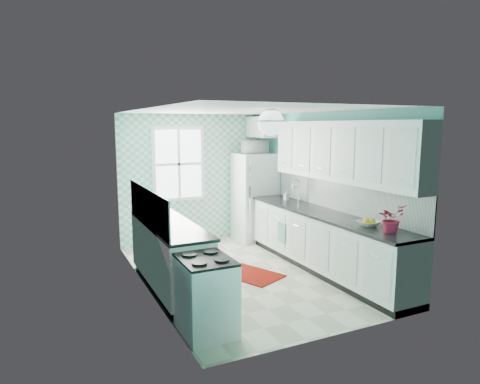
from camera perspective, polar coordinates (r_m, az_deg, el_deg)
name	(u,v)px	position (r m, az deg, el deg)	size (l,w,h in m)	color
floor	(244,274)	(6.77, 0.53, -10.92)	(3.00, 4.40, 0.02)	beige
ceiling	(244,110)	(6.37, 0.56, 10.91)	(3.00, 4.40, 0.02)	white
wall_back	(195,178)	(8.48, -5.98, 1.83)	(3.00, 0.02, 2.50)	#66CBBF
wall_front	(336,225)	(4.60, 12.67, -4.33)	(3.00, 0.02, 2.50)	#66CBBF
wall_left	(144,202)	(5.96, -12.63, -1.33)	(0.02, 4.40, 2.50)	#66CBBF
wall_right	(326,188)	(7.23, 11.38, 0.49)	(0.02, 4.40, 2.50)	#66CBBF
accent_wall	(196,178)	(8.46, -5.93, 1.82)	(3.00, 0.01, 2.50)	#6EC3A7
window	(179,164)	(8.29, -8.19, 3.72)	(1.04, 0.05, 1.44)	white
backsplash_right	(340,195)	(6.92, 13.19, -0.42)	(0.02, 3.60, 0.51)	white
backsplash_left	(147,207)	(5.90, -12.24, -1.96)	(0.02, 2.15, 0.51)	white
upper_cabinets_right	(342,151)	(6.59, 13.44, 5.30)	(0.33, 3.20, 0.90)	white
upper_cabinet_fridge	(263,127)	(8.59, 3.07, 8.65)	(0.40, 0.74, 0.40)	white
ceiling_light	(271,122)	(5.66, 4.14, 9.25)	(0.34, 0.34, 0.35)	silver
base_cabinets_right	(324,243)	(6.90, 11.08, -6.70)	(0.60, 3.60, 0.90)	white
countertop_right	(324,214)	(6.78, 11.10, -2.89)	(0.63, 3.60, 0.04)	black
base_cabinets_left	(170,257)	(6.15, -9.37, -8.59)	(0.60, 2.15, 0.90)	white
countertop_left	(170,225)	(6.03, -9.35, -4.31)	(0.63, 2.15, 0.04)	black
fridge	(255,197)	(8.59, 1.98, -0.61)	(0.75, 0.75, 1.73)	white
stove	(206,294)	(4.88, -4.58, -13.40)	(0.56, 0.69, 0.83)	white
sink	(291,203)	(7.58, 6.85, -1.45)	(0.47, 0.40, 0.53)	silver
rug	(251,274)	(6.72, 1.45, -10.93)	(0.64, 0.92, 0.01)	maroon
dish_towel	(282,233)	(7.34, 5.59, -5.40)	(0.02, 0.23, 0.35)	#559B8B
fruit_bowl	(369,223)	(6.04, 16.78, -4.02)	(0.29, 0.29, 0.07)	white
potted_plant	(391,219)	(5.72, 19.54, -3.36)	(0.33, 0.28, 0.36)	red
soap_bottle	(286,195)	(7.79, 6.20, -0.47)	(0.08, 0.08, 0.17)	#ACC7CB
microwave	(255,147)	(8.49, 2.01, 6.04)	(0.47, 0.32, 0.26)	white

